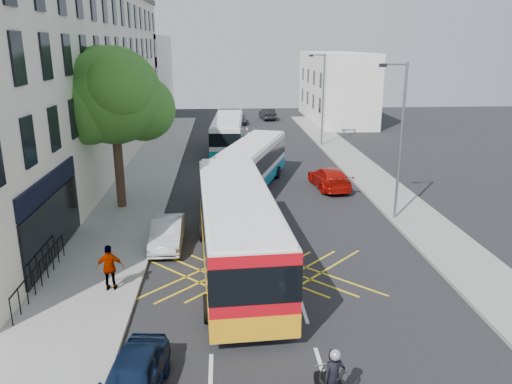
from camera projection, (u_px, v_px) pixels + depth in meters
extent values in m
plane|color=black|center=(320.00, 364.00, 14.60)|extent=(120.00, 120.00, 0.00)
cube|color=gray|center=(122.00, 207.00, 28.37)|extent=(5.00, 70.00, 0.15)
cube|color=gray|center=(397.00, 201.00, 29.41)|extent=(3.00, 70.00, 0.15)
cube|color=beige|center=(62.00, 80.00, 35.25)|extent=(8.00, 45.00, 13.00)
cube|color=black|center=(49.00, 185.00, 20.63)|extent=(0.12, 7.00, 0.90)
cube|color=black|center=(54.00, 226.00, 21.14)|extent=(0.12, 7.00, 2.60)
cube|color=silver|center=(134.00, 76.00, 64.83)|extent=(8.00, 20.00, 10.00)
cube|color=silver|center=(335.00, 87.00, 60.07)|extent=(6.00, 18.00, 8.00)
cylinder|color=#382619|center=(119.00, 168.00, 27.71)|extent=(0.50, 0.50, 4.40)
sphere|color=#24611B|center=(113.00, 96.00, 26.57)|extent=(5.20, 5.20, 5.20)
sphere|color=#24611B|center=(143.00, 109.00, 27.66)|extent=(3.60, 3.60, 3.60)
sphere|color=#24611B|center=(89.00, 108.00, 26.09)|extent=(3.80, 3.80, 3.80)
sphere|color=#24611B|center=(119.00, 86.00, 25.19)|extent=(3.40, 3.40, 3.40)
sphere|color=#24611B|center=(101.00, 75.00, 27.28)|extent=(3.20, 3.20, 3.20)
cylinder|color=slate|center=(401.00, 143.00, 25.30)|extent=(0.14, 0.14, 8.00)
cylinder|color=slate|center=(395.00, 64.00, 24.15)|extent=(1.20, 0.10, 0.10)
cube|color=black|center=(383.00, 65.00, 24.12)|extent=(0.35, 0.15, 0.18)
cylinder|color=slate|center=(323.00, 100.00, 44.42)|extent=(0.14, 0.14, 8.00)
cylinder|color=slate|center=(318.00, 55.00, 43.27)|extent=(1.20, 0.10, 0.10)
cube|color=black|center=(311.00, 56.00, 43.24)|extent=(0.35, 0.15, 0.18)
cube|color=silver|center=(237.00, 227.00, 20.33)|extent=(3.43, 12.12, 2.89)
cube|color=silver|center=(237.00, 192.00, 19.90)|extent=(3.20, 11.87, 0.13)
cube|color=black|center=(237.00, 218.00, 20.21)|extent=(3.50, 12.19, 1.20)
cube|color=orange|center=(237.00, 250.00, 20.62)|extent=(3.49, 12.18, 0.82)
cube|color=red|center=(256.00, 297.00, 14.65)|extent=(2.76, 0.26, 2.72)
cube|color=#FF0C0C|center=(218.00, 323.00, 14.73)|extent=(0.25, 0.07, 0.25)
cube|color=#FF0C0C|center=(292.00, 318.00, 15.00)|extent=(0.25, 0.07, 0.25)
cylinder|color=black|center=(202.00, 231.00, 23.65)|extent=(0.36, 1.00, 0.98)
cylinder|color=black|center=(259.00, 228.00, 23.98)|extent=(0.36, 1.00, 0.98)
cylinder|color=black|center=(208.00, 308.00, 16.71)|extent=(0.36, 1.00, 0.98)
cylinder|color=black|center=(288.00, 303.00, 17.05)|extent=(0.36, 1.00, 0.98)
cube|color=silver|center=(251.00, 164.00, 32.02)|extent=(5.47, 10.58, 2.50)
cube|color=silver|center=(251.00, 144.00, 31.65)|extent=(5.23, 10.33, 0.11)
cube|color=black|center=(251.00, 159.00, 31.92)|extent=(5.55, 10.66, 1.04)
cube|color=#0B728D|center=(251.00, 177.00, 32.27)|extent=(5.53, 10.65, 0.71)
cube|color=#0D92A6|center=(227.00, 185.00, 27.23)|extent=(2.31, 0.84, 2.36)
cube|color=#FF0C0C|center=(211.00, 195.00, 27.62)|extent=(0.26, 0.13, 0.25)
cube|color=#FF0C0C|center=(243.00, 198.00, 27.19)|extent=(0.26, 0.13, 0.25)
cylinder|color=black|center=(245.00, 170.00, 35.25)|extent=(0.52, 0.89, 0.85)
cylinder|color=black|center=(278.00, 172.00, 34.70)|extent=(0.52, 0.89, 0.85)
cylinder|color=black|center=(217.00, 195.00, 29.39)|extent=(0.52, 0.89, 0.85)
cylinder|color=black|center=(255.00, 198.00, 28.83)|extent=(0.52, 0.89, 0.85)
cube|color=silver|center=(228.00, 133.00, 43.04)|extent=(2.97, 10.50, 2.50)
cube|color=silver|center=(228.00, 118.00, 42.67)|extent=(2.77, 10.28, 0.11)
cube|color=black|center=(228.00, 129.00, 42.94)|extent=(3.03, 10.56, 1.04)
cube|color=#0C8F9B|center=(228.00, 143.00, 43.29)|extent=(3.02, 10.55, 0.71)
cube|color=silver|center=(225.00, 145.00, 38.09)|extent=(2.40, 0.24, 2.36)
cube|color=#FF0C0C|center=(213.00, 153.00, 38.26)|extent=(0.25, 0.07, 0.25)
cube|color=#FF0C0C|center=(237.00, 153.00, 38.28)|extent=(0.25, 0.07, 0.25)
cylinder|color=black|center=(217.00, 140.00, 46.07)|extent=(0.31, 0.86, 0.85)
cylinder|color=black|center=(242.00, 140.00, 46.09)|extent=(0.31, 0.86, 0.85)
cylinder|color=black|center=(211.00, 155.00, 40.01)|extent=(0.31, 0.86, 0.85)
cylinder|color=black|center=(241.00, 155.00, 40.04)|extent=(0.31, 0.86, 0.85)
cylinder|color=black|center=(320.00, 382.00, 13.36)|extent=(0.26, 0.61, 0.60)
cube|color=black|center=(329.00, 379.00, 12.80)|extent=(0.36, 0.48, 0.19)
cylinder|color=slate|center=(321.00, 372.00, 13.21)|extent=(0.16, 0.41, 0.79)
cylinder|color=slate|center=(324.00, 365.00, 12.99)|extent=(0.56, 0.18, 0.04)
imported|color=black|center=(334.00, 379.00, 12.48)|extent=(0.67, 0.52, 1.62)
sphere|color=#99999E|center=(335.00, 355.00, 12.29)|extent=(0.28, 0.28, 0.28)
imported|color=#0C1933|center=(132.00, 380.00, 12.97)|extent=(1.87, 3.79, 1.24)
imported|color=#B4B8BC|center=(167.00, 233.00, 22.95)|extent=(1.40, 3.95, 1.30)
imported|color=#AE0F07|center=(329.00, 178.00, 32.23)|extent=(2.32, 4.83, 1.36)
imported|color=#3A3C41|center=(237.00, 118.00, 58.18)|extent=(2.14, 4.47, 1.23)
imported|color=black|center=(267.00, 114.00, 61.42)|extent=(1.88, 4.27, 1.36)
imported|color=gray|center=(110.00, 268.00, 18.50)|extent=(1.05, 0.47, 1.76)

